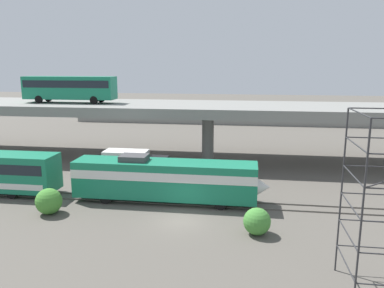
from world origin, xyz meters
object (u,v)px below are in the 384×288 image
train_locomotive (174,178)px  service_truck_west (134,164)px  parked_car_5 (185,110)px  parked_car_1 (174,109)px  parked_car_7 (137,108)px  parked_car_2 (112,106)px  parked_car_4 (200,108)px  parked_car_6 (349,111)px  parked_car_3 (294,110)px  transit_bus_on_overpass (70,87)px  parked_car_0 (239,111)px

train_locomotive → service_truck_west: train_locomotive is taller
parked_car_5 → parked_car_1: bearing=-37.8°
train_locomotive → service_truck_west: 8.52m
parked_car_7 → parked_car_2: bearing=161.4°
parked_car_1 → parked_car_2: same height
service_truck_west → parked_car_5: bearing=91.7°
parked_car_2 → parked_car_5: 18.79m
parked_car_4 → parked_car_6: bearing=176.8°
parked_car_5 → parked_car_4: bearing=-116.7°
train_locomotive → parked_car_7: 54.05m
service_truck_west → parked_car_3: bearing=64.6°
train_locomotive → parked_car_1: size_ratio=3.84×
service_truck_west → parked_car_1: (-4.17, 43.86, 0.84)m
parked_car_3 → parked_car_4: size_ratio=1.01×
parked_car_1 → parked_car_3: same height
transit_bus_on_overpass → parked_car_7: (-1.60, 35.48, -6.70)m
parked_car_7 → service_truck_west: bearing=-74.1°
transit_bus_on_overpass → service_truck_west: 16.12m
service_truck_west → parked_car_4: (1.29, 46.64, 0.84)m
transit_bus_on_overpass → parked_car_7: size_ratio=2.95×
train_locomotive → transit_bus_on_overpass: size_ratio=1.44×
train_locomotive → parked_car_5: bearing=98.1°
transit_bus_on_overpass → parked_car_2: (-8.25, 37.72, -6.70)m
transit_bus_on_overpass → parked_car_7: transit_bus_on_overpass is taller
train_locomotive → parked_car_2: size_ratio=4.23×
parked_car_6 → parked_car_0: bearing=-172.7°
parked_car_3 → service_truck_west: bearing=64.6°
parked_car_0 → parked_car_4: same height
parked_car_1 → parked_car_7: size_ratio=1.11×
transit_bus_on_overpass → service_truck_west: transit_bus_on_overpass is taller
parked_car_1 → parked_car_5: (2.92, -2.26, -0.00)m
parked_car_5 → parked_car_3: bearing=-169.9°
parked_car_1 → parked_car_5: bearing=142.2°
parked_car_1 → parked_car_6: bearing=-178.4°
train_locomotive → parked_car_0: bearing=84.8°
parked_car_3 → parked_car_6: (10.93, -0.78, 0.00)m
train_locomotive → parked_car_4: bearing=94.6°
train_locomotive → transit_bus_on_overpass: transit_bus_on_overpass is taller
parked_car_3 → parked_car_5: size_ratio=1.04×
train_locomotive → parked_car_4: 53.25m
service_truck_west → parked_car_2: 50.53m
train_locomotive → parked_car_5: size_ratio=4.27×
transit_bus_on_overpass → parked_car_6: 56.96m
service_truck_west → parked_car_0: size_ratio=1.61×
parked_car_2 → parked_car_5: bearing=164.3°
parked_car_7 → transit_bus_on_overpass: bearing=-87.4°
parked_car_5 → parked_car_7: (-11.44, 2.84, 0.00)m
parked_car_0 → parked_car_5: 11.21m
transit_bus_on_overpass → parked_car_1: transit_bus_on_overpass is taller
train_locomotive → parked_car_6: (27.04, 51.32, 0.28)m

